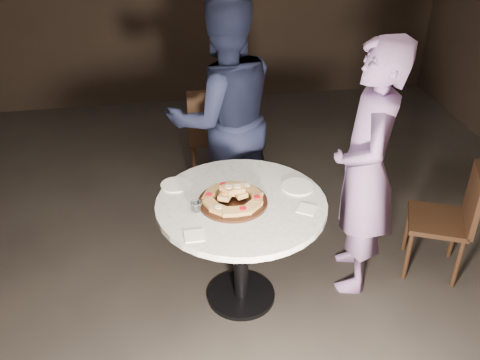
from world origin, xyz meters
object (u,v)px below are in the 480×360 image
object	(u,v)px
water_glass	(196,206)
chair_far	(215,130)
focaccia_pile	(233,196)
table	(241,221)
chair_right	(452,215)
serving_board	(233,202)
diner_teal	(365,171)
diner_navy	(223,118)

from	to	relation	value
water_glass	chair_far	size ratio (longest dim) A/B	0.07
focaccia_pile	water_glass	world-z (taller)	focaccia_pile
table	chair_right	xyz separation A→B (m)	(1.52, 0.05, -0.17)
serving_board	focaccia_pile	size ratio (longest dim) A/B	1.11
table	serving_board	world-z (taller)	serving_board
focaccia_pile	diner_teal	bearing A→B (deg)	5.64
diner_teal	chair_far	bearing A→B (deg)	-134.35
table	diner_navy	world-z (taller)	diner_navy
chair_right	diner_navy	world-z (taller)	diner_navy
serving_board	water_glass	distance (m)	0.24
serving_board	water_glass	size ratio (longest dim) A/B	6.16
serving_board	chair_far	distance (m)	1.52
diner_teal	chair_right	bearing A→B (deg)	102.24
focaccia_pile	diner_navy	size ratio (longest dim) A/B	0.21
chair_far	water_glass	bearing A→B (deg)	83.03
serving_board	table	bearing A→B (deg)	5.98
diner_navy	chair_right	bearing A→B (deg)	138.20
chair_right	diner_teal	bearing A→B (deg)	-69.44
table	water_glass	size ratio (longest dim) A/B	20.35
serving_board	water_glass	bearing A→B (deg)	-168.30
serving_board	chair_far	bearing A→B (deg)	87.36
water_glass	chair_right	size ratio (longest dim) A/B	0.08
chair_far	focaccia_pile	bearing A→B (deg)	91.41
chair_right	chair_far	bearing A→B (deg)	-110.14
table	serving_board	bearing A→B (deg)	-174.02
focaccia_pile	water_glass	xyz separation A→B (m)	(-0.23, -0.05, -0.02)
water_glass	diner_navy	size ratio (longest dim) A/B	0.04
table	focaccia_pile	world-z (taller)	focaccia_pile
table	serving_board	distance (m)	0.17
water_glass	chair_right	xyz separation A→B (m)	(1.81, 0.11, -0.35)
focaccia_pile	chair_right	xyz separation A→B (m)	(1.58, 0.05, -0.37)
chair_far	serving_board	bearing A→B (deg)	91.42
table	chair_far	size ratio (longest dim) A/B	1.43
water_glass	chair_right	world-z (taller)	water_glass
chair_far	diner_navy	distance (m)	0.64
focaccia_pile	diner_navy	distance (m)	0.98
chair_right	diner_teal	world-z (taller)	diner_teal
serving_board	diner_navy	world-z (taller)	diner_navy
table	diner_navy	distance (m)	1.01
table	water_glass	distance (m)	0.34
serving_board	focaccia_pile	distance (m)	0.04
chair_far	diner_navy	bearing A→B (deg)	94.88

